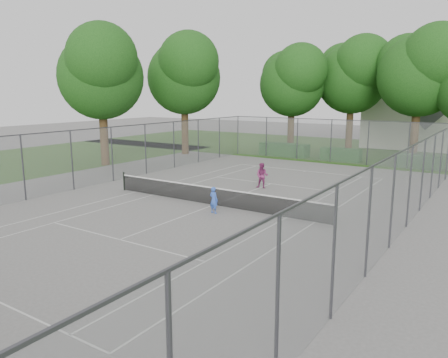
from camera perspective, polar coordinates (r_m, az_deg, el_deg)
The scene contains 16 objects.
ground at distance 22.33m, azimuth -1.42°, elevation -3.44°, with size 120.00×120.00×0.00m, color slate.
grass_far at distance 45.79m, azimuth 17.53°, elevation 3.60°, with size 60.00×20.00×0.00m, color #244614.
court_markings at distance 22.33m, azimuth -1.42°, elevation -3.42°, with size 11.03×23.83×0.01m.
tennis_net at distance 22.21m, azimuth -1.42°, elevation -2.16°, with size 12.87×0.10×1.10m.
perimeter_fence at distance 21.95m, azimuth -1.44°, elevation 1.14°, with size 18.08×34.08×3.52m.
tree_far_left at distance 42.69m, azimuth 8.98°, elevation 12.83°, with size 7.04×6.43×10.12m.
tree_far_midleft at distance 44.12m, azimuth 16.51°, elevation 13.16°, with size 7.59×6.93×10.91m.
tree_far_midright at distance 39.73m, azimuth 24.36°, elevation 13.02°, with size 7.67×7.00×11.02m.
tree_side_back at distance 40.83m, azimuth -5.22°, elevation 13.81°, with size 7.63×6.96×10.97m.
tree_side_front at distance 35.49m, azimuth -15.82°, elevation 13.58°, with size 7.46×6.81×10.72m.
hedge_left at distance 40.24m, azimuth 7.86°, elevation 3.84°, with size 4.49×1.35×1.12m, color #184817.
hedge_mid at distance 38.22m, azimuth 15.00°, elevation 3.12°, with size 3.34×0.95×1.05m, color #184817.
hedge_right at distance 36.51m, azimuth 24.19°, elevation 2.11°, with size 3.32×1.22×1.00m, color #184817.
house at distance 49.69m, azimuth 23.18°, elevation 8.63°, with size 8.35×6.47×10.39m.
girl_player at distance 20.74m, azimuth -1.35°, elevation -2.75°, with size 0.47×0.31×1.28m, color blue.
woman_player at distance 26.21m, azimuth 5.00°, elevation 0.44°, with size 0.75×0.58×1.54m, color #832B60.
Camera 1 is at (12.35, -17.73, 5.64)m, focal length 35.00 mm.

